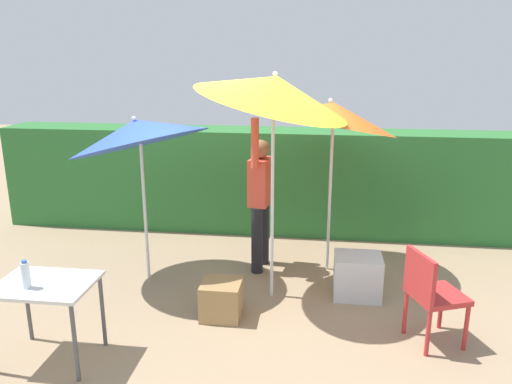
# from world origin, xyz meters

# --- Properties ---
(ground_plane) EXTENTS (24.00, 24.00, 0.00)m
(ground_plane) POSITION_xyz_m (0.00, 0.00, 0.00)
(ground_plane) COLOR #9E8466
(hedge_row) EXTENTS (8.00, 0.70, 1.50)m
(hedge_row) POSITION_xyz_m (0.00, 2.18, 0.75)
(hedge_row) COLOR #2D7033
(hedge_row) RESTS_ON ground_plane
(umbrella_rainbow) EXTENTS (1.58, 1.54, 2.25)m
(umbrella_rainbow) POSITION_xyz_m (0.80, 0.84, 1.90)
(umbrella_rainbow) COLOR silver
(umbrella_rainbow) RESTS_ON ground_plane
(umbrella_orange) EXTENTS (1.60, 1.55, 2.15)m
(umbrella_orange) POSITION_xyz_m (-1.30, 0.26, 1.74)
(umbrella_orange) COLOR silver
(umbrella_orange) RESTS_ON ground_plane
(umbrella_yellow) EXTENTS (1.61, 1.58, 2.57)m
(umbrella_yellow) POSITION_xyz_m (0.21, 0.07, 2.21)
(umbrella_yellow) COLOR silver
(umbrella_yellow) RESTS_ON ground_plane
(person_vendor) EXTENTS (0.27, 0.56, 1.88)m
(person_vendor) POSITION_xyz_m (-0.01, 0.76, 0.93)
(person_vendor) COLOR black
(person_vendor) RESTS_ON ground_plane
(chair_plastic) EXTENTS (0.57, 0.57, 0.89)m
(chair_plastic) POSITION_xyz_m (1.71, -0.69, 0.51)
(chair_plastic) COLOR #B72D2D
(chair_plastic) RESTS_ON ground_plane
(cooler_box) EXTENTS (0.51, 0.42, 0.47)m
(cooler_box) POSITION_xyz_m (1.13, 0.15, 0.23)
(cooler_box) COLOR silver
(cooler_box) RESTS_ON ground_plane
(crate_cardboard) EXTENTS (0.40, 0.39, 0.37)m
(crate_cardboard) POSITION_xyz_m (-0.25, -0.47, 0.19)
(crate_cardboard) COLOR #9E7A4C
(crate_cardboard) RESTS_ON ground_plane
(folding_table) EXTENTS (0.80, 0.60, 0.72)m
(folding_table) POSITION_xyz_m (-1.56, -1.38, 0.64)
(folding_table) COLOR #4C4C51
(folding_table) RESTS_ON ground_plane
(bottle_water) EXTENTS (0.07, 0.07, 0.24)m
(bottle_water) POSITION_xyz_m (-1.65, -1.48, 0.84)
(bottle_water) COLOR silver
(bottle_water) RESTS_ON folding_table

